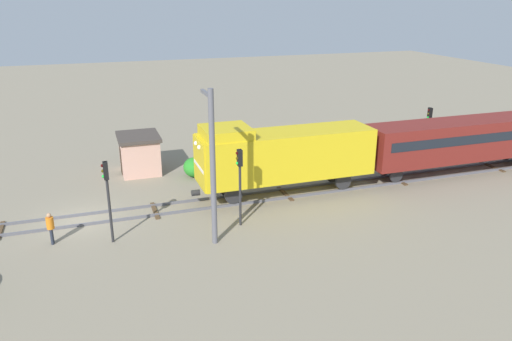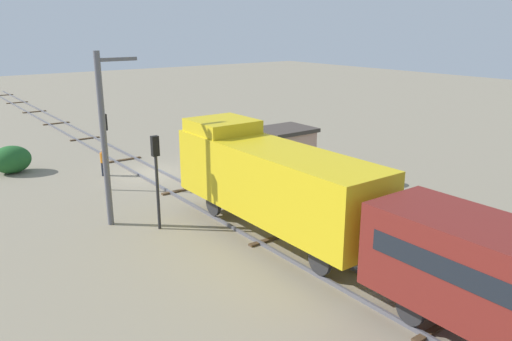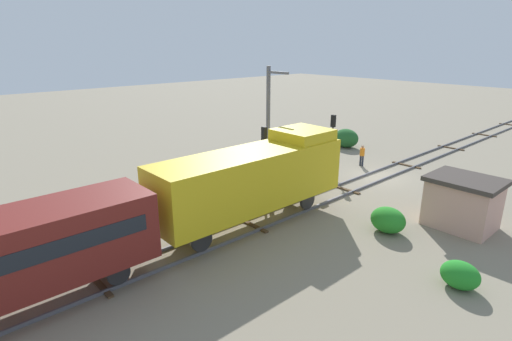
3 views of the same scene
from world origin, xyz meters
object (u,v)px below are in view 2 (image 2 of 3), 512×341
relay_hut (284,149)px  traffic_signal_near (105,138)px  worker_near_track (103,160)px  traffic_signal_mid (156,165)px  locomotive (270,178)px  catenary_mast (105,136)px

relay_hut → traffic_signal_near: bearing=-13.9°
traffic_signal_near → worker_near_track: (-0.80, -2.93, -2.02)m
relay_hut → traffic_signal_mid: bearing=21.0°
locomotive → traffic_signal_mid: 5.16m
locomotive → catenary_mast: size_ratio=1.45×
locomotive → relay_hut: bearing=-133.0°
locomotive → catenary_mast: 7.70m
traffic_signal_mid → worker_near_track: bearing=-95.8°
relay_hut → locomotive: bearing=47.0°
traffic_signal_mid → relay_hut: (-10.90, -4.19, -1.63)m
traffic_signal_near → catenary_mast: (1.74, 4.98, 1.22)m
traffic_signal_near → traffic_signal_mid: (0.20, 6.84, 0.01)m
traffic_signal_near → traffic_signal_mid: traffic_signal_mid is taller
worker_near_track → locomotive: bearing=126.7°
locomotive → catenary_mast: (4.94, -5.72, 1.46)m
traffic_signal_mid → locomotive: bearing=131.3°
traffic_signal_near → catenary_mast: catenary_mast is taller
traffic_signal_mid → catenary_mast: catenary_mast is taller
relay_hut → catenary_mast: bearing=10.6°
traffic_signal_near → traffic_signal_mid: bearing=88.3°
traffic_signal_near → worker_near_track: 3.65m
relay_hut → worker_near_track: bearing=-29.4°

